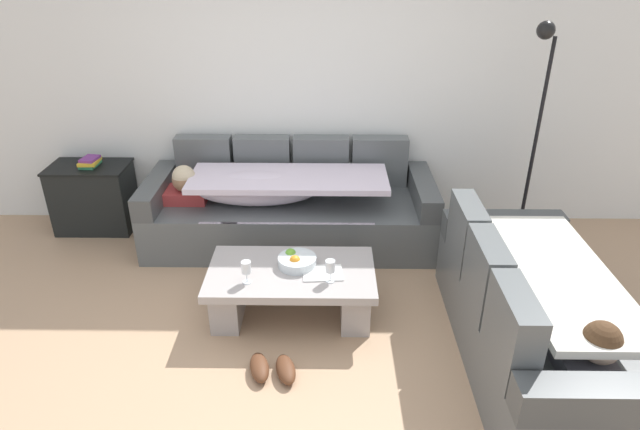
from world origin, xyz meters
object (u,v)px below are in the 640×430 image
at_px(wine_glass_near_left, 246,268).
at_px(wine_glass_near_right, 330,267).
at_px(couch_along_wall, 285,208).
at_px(open_magazine, 323,273).
at_px(side_cabinet, 94,197).
at_px(pair_of_shoes, 273,368).
at_px(floor_lamp, 534,125).
at_px(fruit_bowl, 296,261).
at_px(coffee_table, 292,287).
at_px(book_stack_on_cabinet, 90,162).
at_px(couch_near_window, 536,318).

relative_size(wine_glass_near_left, wine_glass_near_right, 1.00).
relative_size(couch_along_wall, wine_glass_near_left, 15.31).
distance_m(open_magazine, side_cabinet, 2.57).
xyz_separation_m(side_cabinet, pair_of_shoes, (1.86, -1.97, -0.28)).
distance_m(couch_along_wall, floor_lamp, 2.25).
xyz_separation_m(fruit_bowl, open_magazine, (0.19, -0.11, -0.03)).
relative_size(coffee_table, wine_glass_near_left, 7.23).
height_order(floor_lamp, pair_of_shoes, floor_lamp).
relative_size(fruit_bowl, wine_glass_near_left, 1.69).
height_order(wine_glass_near_left, side_cabinet, side_cabinet).
xyz_separation_m(book_stack_on_cabinet, floor_lamp, (3.90, -0.22, 0.44)).
bearing_deg(open_magazine, couch_along_wall, 102.89).
xyz_separation_m(couch_along_wall, floor_lamp, (2.10, 0.00, 0.79)).
distance_m(wine_glass_near_right, floor_lamp, 2.20).
relative_size(side_cabinet, pair_of_shoes, 2.05).
bearing_deg(open_magazine, pair_of_shoes, -121.81).
bearing_deg(pair_of_shoes, coffee_table, 82.16).
bearing_deg(wine_glass_near_right, floor_lamp, 36.30).
distance_m(wine_glass_near_right, book_stack_on_cabinet, 2.65).
height_order(wine_glass_near_left, pair_of_shoes, wine_glass_near_left).
height_order(couch_along_wall, open_magazine, couch_along_wall).
height_order(fruit_bowl, floor_lamp, floor_lamp).
bearing_deg(side_cabinet, pair_of_shoes, -46.67).
relative_size(coffee_table, fruit_bowl, 4.29).
height_order(coffee_table, fruit_bowl, fruit_bowl).
distance_m(couch_near_window, pair_of_shoes, 1.72).
relative_size(open_magazine, floor_lamp, 0.14).
relative_size(open_magazine, pair_of_shoes, 0.80).
bearing_deg(book_stack_on_cabinet, coffee_table, -34.72).
height_order(couch_near_window, coffee_table, couch_near_window).
height_order(open_magazine, floor_lamp, floor_lamp).
xyz_separation_m(coffee_table, open_magazine, (0.23, -0.04, 0.15)).
bearing_deg(couch_near_window, wine_glass_near_left, 80.61).
height_order(side_cabinet, floor_lamp, floor_lamp).
xyz_separation_m(fruit_bowl, pair_of_shoes, (-0.12, -0.71, -0.37)).
bearing_deg(fruit_bowl, side_cabinet, 147.45).
xyz_separation_m(wine_glass_near_right, pair_of_shoes, (-0.37, -0.50, -0.45)).
distance_m(coffee_table, floor_lamp, 2.44).
bearing_deg(book_stack_on_cabinet, wine_glass_near_right, -33.73).
height_order(book_stack_on_cabinet, floor_lamp, floor_lamp).
bearing_deg(book_stack_on_cabinet, pair_of_shoes, -47.09).
xyz_separation_m(wine_glass_near_left, open_magazine, (0.52, 0.12, -0.11)).
xyz_separation_m(couch_along_wall, open_magazine, (0.35, -1.15, 0.06)).
bearing_deg(coffee_table, couch_near_window, -16.44).
xyz_separation_m(coffee_table, floor_lamp, (1.98, 1.11, 0.88)).
height_order(couch_along_wall, book_stack_on_cabinet, couch_along_wall).
height_order(coffee_table, pair_of_shoes, coffee_table).
xyz_separation_m(open_magazine, floor_lamp, (1.75, 1.15, 0.73)).
bearing_deg(couch_near_window, side_cabinet, 63.04).
xyz_separation_m(fruit_bowl, wine_glass_near_left, (-0.33, -0.22, 0.08)).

